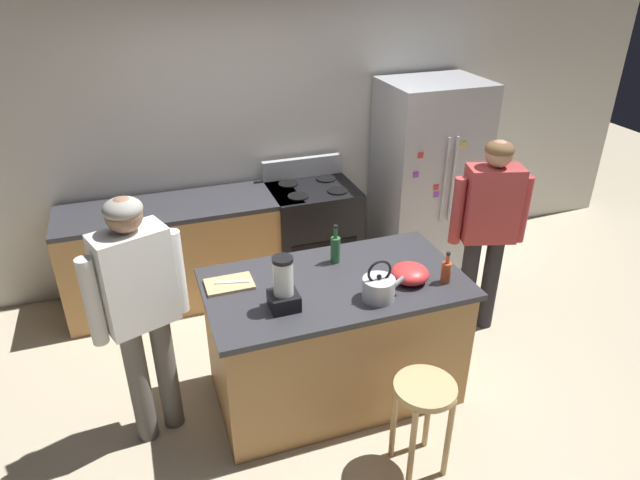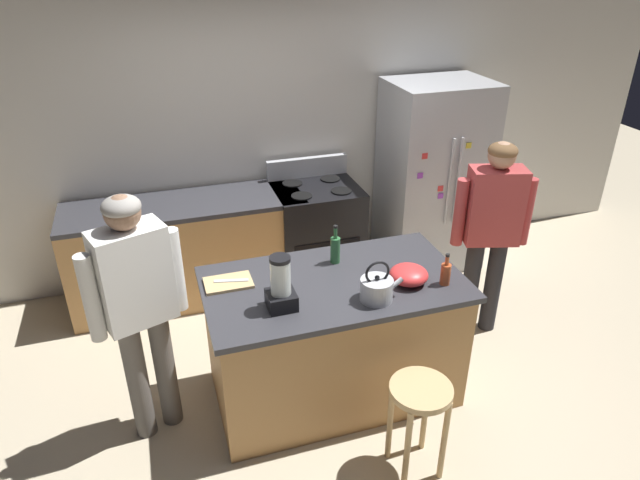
{
  "view_description": "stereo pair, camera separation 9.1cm",
  "coord_description": "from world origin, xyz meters",
  "px_view_note": "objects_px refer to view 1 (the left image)",
  "views": [
    {
      "loc": [
        -1.1,
        -2.85,
        2.83
      ],
      "look_at": [
        0.0,
        0.3,
        1.06
      ],
      "focal_mm": 31.55,
      "sensor_mm": 36.0,
      "label": 1
    },
    {
      "loc": [
        -1.02,
        -2.88,
        2.83
      ],
      "look_at": [
        0.0,
        0.3,
        1.06
      ],
      "focal_mm": 31.55,
      "sensor_mm": 36.0,
      "label": 2
    }
  ],
  "objects_px": {
    "bottle_olive_oil": "(335,249)",
    "chef_knife": "(232,282)",
    "tea_kettle": "(379,288)",
    "bar_stool": "(423,404)",
    "bottle_cooking_sauce": "(446,271)",
    "person_by_island_left": "(139,302)",
    "cutting_board": "(229,284)",
    "stove_range": "(313,232)",
    "kitchen_island": "(335,338)",
    "refrigerator": "(428,176)",
    "person_by_sink_right": "(489,221)",
    "mixing_bowl": "(410,273)",
    "blender_appliance": "(283,287)"
  },
  "relations": [
    {
      "from": "bottle_olive_oil",
      "to": "chef_knife",
      "type": "relative_size",
      "value": 1.25
    },
    {
      "from": "tea_kettle",
      "to": "bar_stool",
      "type": "bearing_deg",
      "value": -81.94
    },
    {
      "from": "bottle_cooking_sauce",
      "to": "person_by_island_left",
      "type": "bearing_deg",
      "value": 171.79
    },
    {
      "from": "bar_stool",
      "to": "cutting_board",
      "type": "distance_m",
      "value": 1.38
    },
    {
      "from": "stove_range",
      "to": "bottle_cooking_sauce",
      "type": "distance_m",
      "value": 1.86
    },
    {
      "from": "kitchen_island",
      "to": "bar_stool",
      "type": "distance_m",
      "value": 0.82
    },
    {
      "from": "bottle_olive_oil",
      "to": "stove_range",
      "type": "bearing_deg",
      "value": 78.15
    },
    {
      "from": "refrigerator",
      "to": "stove_range",
      "type": "relative_size",
      "value": 1.62
    },
    {
      "from": "bar_stool",
      "to": "bottle_cooking_sauce",
      "type": "xyz_separation_m",
      "value": [
        0.41,
        0.54,
        0.49
      ]
    },
    {
      "from": "person_by_sink_right",
      "to": "bar_stool",
      "type": "distance_m",
      "value": 1.65
    },
    {
      "from": "refrigerator",
      "to": "mixing_bowl",
      "type": "distance_m",
      "value": 1.96
    },
    {
      "from": "cutting_board",
      "to": "person_by_sink_right",
      "type": "bearing_deg",
      "value": 4.56
    },
    {
      "from": "refrigerator",
      "to": "cutting_board",
      "type": "bearing_deg",
      "value": -148.35
    },
    {
      "from": "kitchen_island",
      "to": "refrigerator",
      "type": "relative_size",
      "value": 0.94
    },
    {
      "from": "kitchen_island",
      "to": "bar_stool",
      "type": "relative_size",
      "value": 2.65
    },
    {
      "from": "refrigerator",
      "to": "person_by_island_left",
      "type": "xyz_separation_m",
      "value": [
        -2.69,
        -1.47,
        0.12
      ]
    },
    {
      "from": "stove_range",
      "to": "chef_knife",
      "type": "xyz_separation_m",
      "value": [
        -0.99,
        -1.35,
        0.47
      ]
    },
    {
      "from": "person_by_sink_right",
      "to": "chef_knife",
      "type": "relative_size",
      "value": 7.26
    },
    {
      "from": "person_by_island_left",
      "to": "cutting_board",
      "type": "bearing_deg",
      "value": 14.98
    },
    {
      "from": "refrigerator",
      "to": "blender_appliance",
      "type": "relative_size",
      "value": 5.17
    },
    {
      "from": "bottle_olive_oil",
      "to": "cutting_board",
      "type": "xyz_separation_m",
      "value": [
        -0.74,
        -0.06,
        -0.09
      ]
    },
    {
      "from": "stove_range",
      "to": "bottle_olive_oil",
      "type": "xyz_separation_m",
      "value": [
        -0.27,
        -1.29,
        0.54
      ]
    },
    {
      "from": "refrigerator",
      "to": "cutting_board",
      "type": "height_order",
      "value": "refrigerator"
    },
    {
      "from": "person_by_island_left",
      "to": "tea_kettle",
      "type": "distance_m",
      "value": 1.41
    },
    {
      "from": "mixing_bowl",
      "to": "tea_kettle",
      "type": "distance_m",
      "value": 0.3
    },
    {
      "from": "bottle_olive_oil",
      "to": "mixing_bowl",
      "type": "bearing_deg",
      "value": -46.79
    },
    {
      "from": "person_by_island_left",
      "to": "tea_kettle",
      "type": "bearing_deg",
      "value": -12.29
    },
    {
      "from": "kitchen_island",
      "to": "chef_knife",
      "type": "height_order",
      "value": "chef_knife"
    },
    {
      "from": "blender_appliance",
      "to": "bottle_olive_oil",
      "type": "distance_m",
      "value": 0.63
    },
    {
      "from": "blender_appliance",
      "to": "mixing_bowl",
      "type": "relative_size",
      "value": 1.38
    },
    {
      "from": "stove_range",
      "to": "chef_knife",
      "type": "height_order",
      "value": "stove_range"
    },
    {
      "from": "kitchen_island",
      "to": "person_by_sink_right",
      "type": "xyz_separation_m",
      "value": [
        1.37,
        0.34,
        0.51
      ]
    },
    {
      "from": "kitchen_island",
      "to": "stove_range",
      "type": "height_order",
      "value": "stove_range"
    },
    {
      "from": "refrigerator",
      "to": "person_by_sink_right",
      "type": "relative_size",
      "value": 1.11
    },
    {
      "from": "kitchen_island",
      "to": "person_by_island_left",
      "type": "bearing_deg",
      "value": 178.56
    },
    {
      "from": "person_by_island_left",
      "to": "mixing_bowl",
      "type": "relative_size",
      "value": 6.67
    },
    {
      "from": "kitchen_island",
      "to": "bottle_cooking_sauce",
      "type": "distance_m",
      "value": 0.88
    },
    {
      "from": "bottle_cooking_sauce",
      "to": "cutting_board",
      "type": "xyz_separation_m",
      "value": [
        -1.31,
        0.41,
        -0.07
      ]
    },
    {
      "from": "bottle_cooking_sauce",
      "to": "tea_kettle",
      "type": "distance_m",
      "value": 0.48
    },
    {
      "from": "refrigerator",
      "to": "bottle_cooking_sauce",
      "type": "height_order",
      "value": "refrigerator"
    },
    {
      "from": "person_by_island_left",
      "to": "bottle_cooking_sauce",
      "type": "height_order",
      "value": "person_by_island_left"
    },
    {
      "from": "stove_range",
      "to": "bar_stool",
      "type": "xyz_separation_m",
      "value": [
        -0.11,
        -2.3,
        0.03
      ]
    },
    {
      "from": "bar_stool",
      "to": "person_by_sink_right",
      "type": "bearing_deg",
      "value": 45.02
    },
    {
      "from": "bar_stool",
      "to": "blender_appliance",
      "type": "bearing_deg",
      "value": 136.53
    },
    {
      "from": "blender_appliance",
      "to": "mixing_bowl",
      "type": "bearing_deg",
      "value": 1.51
    },
    {
      "from": "blender_appliance",
      "to": "person_by_sink_right",
      "type": "bearing_deg",
      "value": 16.17
    },
    {
      "from": "bar_stool",
      "to": "cutting_board",
      "type": "bearing_deg",
      "value": 133.31
    },
    {
      "from": "blender_appliance",
      "to": "mixing_bowl",
      "type": "height_order",
      "value": "blender_appliance"
    },
    {
      "from": "person_by_island_left",
      "to": "cutting_board",
      "type": "height_order",
      "value": "person_by_island_left"
    },
    {
      "from": "bar_stool",
      "to": "blender_appliance",
      "type": "xyz_separation_m",
      "value": [
        -0.64,
        0.61,
        0.56
      ]
    }
  ]
}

